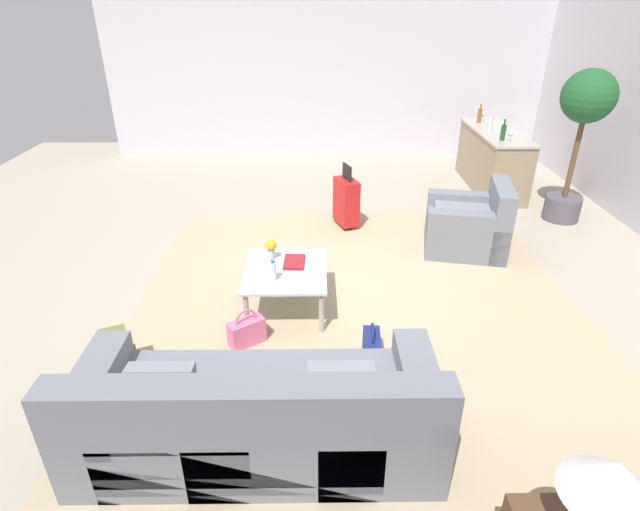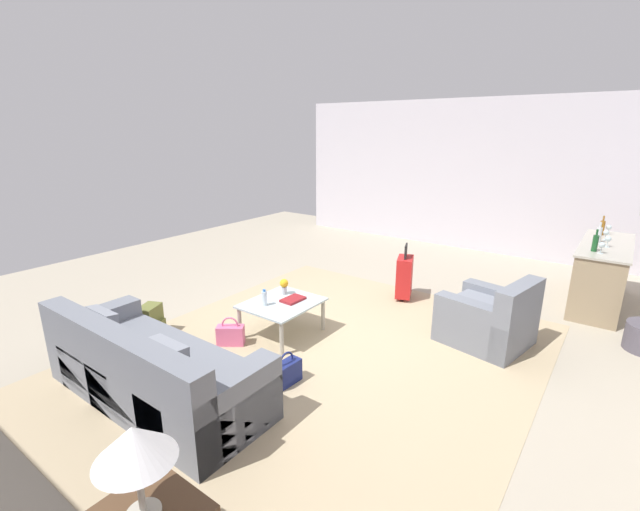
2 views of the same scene
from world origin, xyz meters
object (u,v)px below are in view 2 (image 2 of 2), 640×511
object	(u,v)px
coffee_table_book	(293,299)
flower_vase	(284,285)
wine_glass_left_of_centre	(606,233)
suitcase_red	(404,276)
table_lamp	(134,446)
wine_bottle_clear	(599,235)
wine_glass_leftmost	(609,228)
wine_bottle_green	(595,243)
water_bottle	(264,298)
armchair	(491,321)
wine_glass_rightmost	(602,246)
wine_glass_right_of_centre	(608,239)
backpack_olive	(151,321)
wine_bottle_amber	(602,228)
bar_console	(601,273)
handbag_pink	(231,335)
coffee_table	(282,306)
handbag_navy	(287,372)
couch	(147,374)

from	to	relation	value
coffee_table_book	flower_vase	bearing A→B (deg)	-110.90
wine_glass_left_of_centre	suitcase_red	xyz separation A→B (m)	(1.72, -2.36, -0.67)
table_lamp	wine_bottle_clear	distance (m)	6.47
wine_glass_leftmost	wine_bottle_green	xyz separation A→B (m)	(1.23, -0.09, 0.01)
wine_glass_leftmost	water_bottle	bearing A→B (deg)	-36.04
table_lamp	coffee_table_book	bearing A→B (deg)	-154.07
armchair	wine_bottle_green	bearing A→B (deg)	153.53
wine_glass_left_of_centre	wine_glass_rightmost	bearing A→B (deg)	0.36
armchair	wine_glass_rightmost	bearing A→B (deg)	150.14
wine_glass_right_of_centre	wine_bottle_green	world-z (taller)	wine_bottle_green
wine_glass_leftmost	wine_glass_right_of_centre	size ratio (longest dim) A/B	1.00
backpack_olive	wine_glass_leftmost	bearing A→B (deg)	139.75
table_lamp	wine_bottle_clear	world-z (taller)	wine_bottle_clear
wine_glass_rightmost	wine_glass_left_of_centre	bearing A→B (deg)	-179.64
table_lamp	wine_bottle_amber	xyz separation A→B (m)	(-6.86, 1.48, 0.05)
bar_console	handbag_pink	size ratio (longest dim) A/B	5.31
table_lamp	wine_glass_rightmost	xyz separation A→B (m)	(-5.65, 1.56, 0.04)
wine_glass_left_of_centre	wine_glass_leftmost	bearing A→B (deg)	178.80
coffee_table	wine_bottle_amber	distance (m)	5.08
suitcase_red	handbag_pink	size ratio (longest dim) A/B	2.37
handbag_navy	handbag_pink	xyz separation A→B (m)	(-0.23, -1.08, 0.00)
wine_bottle_amber	wine_bottle_green	bearing A→B (deg)	0.00
couch	wine_bottle_clear	distance (m)	6.16
coffee_table	water_bottle	world-z (taller)	water_bottle
coffee_table_book	wine_glass_right_of_centre	xyz separation A→B (m)	(-3.16, 3.03, 0.58)
wine_glass_right_of_centre	handbag_navy	xyz separation A→B (m)	(4.09, -2.35, -0.90)
wine_glass_left_of_centre	wine_bottle_amber	distance (m)	0.35
wine_bottle_amber	wine_bottle_green	xyz separation A→B (m)	(1.14, 0.00, 0.00)
armchair	wine_glass_left_of_centre	distance (m)	2.69
armchair	wine_bottle_green	xyz separation A→B (m)	(-1.64, 0.82, 0.74)
coffee_table_book	wine_bottle_clear	distance (m)	4.49
flower_vase	wine_glass_left_of_centre	size ratio (longest dim) A/B	1.33
wine_glass_leftmost	wine_bottle_clear	xyz separation A→B (m)	(0.66, -0.09, 0.01)
coffee_table_book	bar_console	world-z (taller)	bar_console
armchair	wine_bottle_amber	world-z (taller)	wine_bottle_amber
water_bottle	wine_glass_right_of_centre	size ratio (longest dim) A/B	1.32
handbag_navy	backpack_olive	bearing A→B (deg)	-84.66
wine_glass_leftmost	handbag_navy	distance (m)	5.54
water_bottle	handbag_navy	world-z (taller)	water_bottle
wine_bottle_clear	suitcase_red	distance (m)	2.81
wine_glass_rightmost	handbag_pink	size ratio (longest dim) A/B	0.43
wine_bottle_clear	wine_glass_leftmost	bearing A→B (deg)	172.62
wine_glass_right_of_centre	wine_glass_leftmost	bearing A→B (deg)	-177.24
wine_glass_right_of_centre	suitcase_red	bearing A→B (deg)	-61.95
water_bottle	coffee_table_book	world-z (taller)	water_bottle
wine_glass_rightmost	backpack_olive	distance (m)	5.87
wine_bottle_clear	table_lamp	bearing A→B (deg)	-13.24
coffee_table	handbag_navy	world-z (taller)	coffee_table
water_bottle	suitcase_red	world-z (taller)	suitcase_red
armchair	water_bottle	size ratio (longest dim) A/B	5.26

